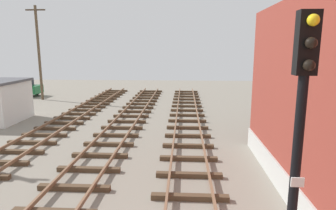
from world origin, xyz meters
TOP-DOWN VIEW (x-y plane):
  - signal_mast at (2.43, 0.77)m, footprint 0.36×0.40m
  - parked_car_green at (-16.44, 24.03)m, footprint 4.20×2.04m
  - utility_pole_far at (-13.18, 22.25)m, footprint 1.80×0.24m

SIDE VIEW (x-z plane):
  - parked_car_green at x=-16.44m, z-range 0.02..1.78m
  - signal_mast at x=2.43m, z-range 0.69..6.11m
  - utility_pole_far at x=-13.18m, z-range 0.19..8.82m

